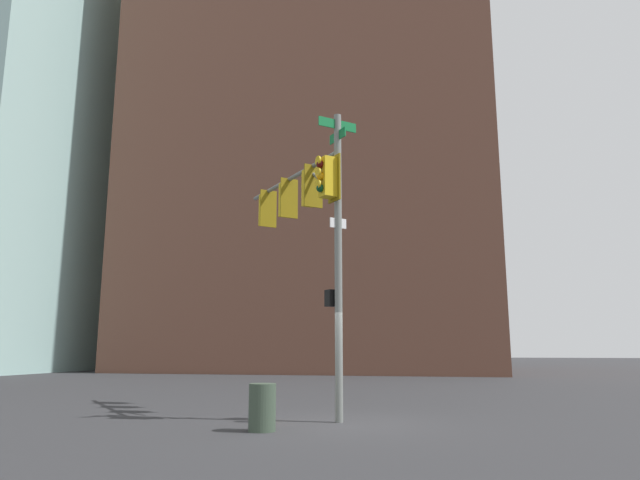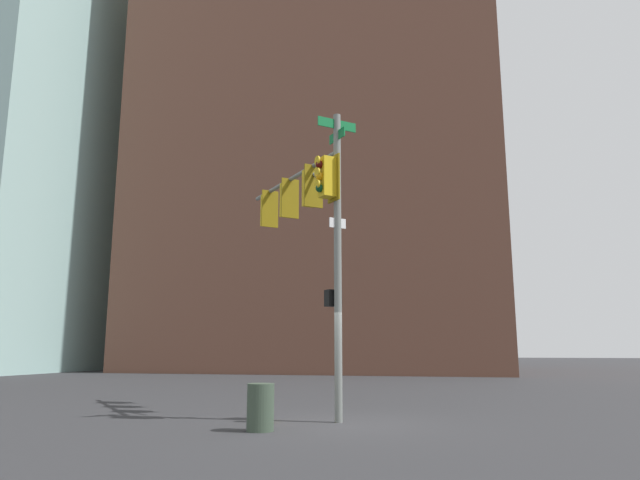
{
  "view_description": "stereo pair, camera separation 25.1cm",
  "coord_description": "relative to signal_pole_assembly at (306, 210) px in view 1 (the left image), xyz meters",
  "views": [
    {
      "loc": [
        -2.41,
        13.27,
        1.67
      ],
      "look_at": [
        0.74,
        -0.93,
        4.39
      ],
      "focal_mm": 32.49,
      "sensor_mm": 36.0,
      "label": 1
    },
    {
      "loc": [
        -2.65,
        13.22,
        1.67
      ],
      "look_at": [
        0.74,
        -0.93,
        4.39
      ],
      "focal_mm": 32.49,
      "sensor_mm": 36.0,
      "label": 2
    }
  ],
  "objects": [
    {
      "name": "ground_plane",
      "position": [
        -1.24,
        1.42,
        -5.34
      ],
      "size": [
        200.0,
        200.0,
        0.0
      ],
      "primitive_type": "plane",
      "color": "#2D2D30"
    },
    {
      "name": "signal_pole_assembly",
      "position": [
        0.0,
        0.0,
        0.0
      ],
      "size": [
        3.94,
        4.41,
        7.45
      ],
      "rotation": [
        0.0,
        0.0,
        5.44
      ],
      "color": "slate",
      "rests_on": "ground_plane"
    },
    {
      "name": "fire_hydrant",
      "position": [
        0.54,
        1.52,
        -4.87
      ],
      "size": [
        0.34,
        0.26,
        0.87
      ],
      "color": "gold",
      "rests_on": "ground_plane"
    },
    {
      "name": "litter_bin",
      "position": [
        0.17,
        2.94,
        -4.86
      ],
      "size": [
        0.56,
        0.56,
        0.95
      ],
      "primitive_type": "cylinder",
      "color": "#384738",
      "rests_on": "ground_plane"
    },
    {
      "name": "building_brick_nearside",
      "position": [
        6.51,
        -31.01,
        13.9
      ],
      "size": [
        27.27,
        18.94,
        38.48
      ],
      "primitive_type": "cube",
      "color": "brown",
      "rests_on": "ground_plane"
    },
    {
      "name": "building_brick_midblock",
      "position": [
        11.38,
        -35.76,
        14.77
      ],
      "size": [
        18.18,
        18.39,
        40.21
      ],
      "primitive_type": "cube",
      "color": "#845B47",
      "rests_on": "ground_plane"
    },
    {
      "name": "building_glass_tower",
      "position": [
        36.84,
        -27.78,
        28.53
      ],
      "size": [
        26.94,
        26.95,
        67.74
      ],
      "primitive_type": "cube",
      "color": "#9EC6C1",
      "rests_on": "ground_plane"
    }
  ]
}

